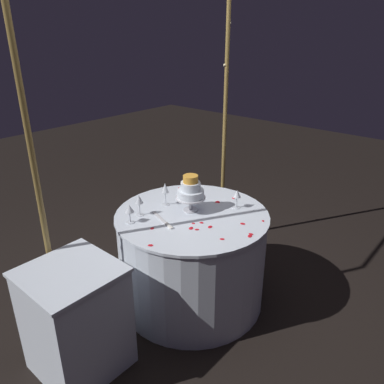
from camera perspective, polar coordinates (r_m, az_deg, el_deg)
ground_plane at (r=3.17m, az=0.00°, el=-15.56°), size 12.00×12.00×0.00m
decorative_arch at (r=2.79m, az=-6.35°, el=13.38°), size 1.88×0.05×2.38m
main_table at (r=2.95m, az=0.00°, el=-9.84°), size 1.12×1.12×0.75m
side_table at (r=2.54m, az=-16.99°, el=-17.87°), size 0.52×0.52×0.72m
tiered_cake at (r=2.75m, az=-0.21°, el=0.23°), size 0.22×0.22×0.28m
wine_glass_0 at (r=3.04m, az=-1.00°, el=1.33°), size 0.06×0.06×0.14m
wine_glass_1 at (r=2.63m, az=-9.39°, el=-2.61°), size 0.06×0.06×0.13m
wine_glass_2 at (r=2.72m, az=-7.97°, el=-1.23°), size 0.06×0.06×0.16m
wine_glass_3 at (r=2.83m, az=6.77°, el=-0.43°), size 0.06×0.06×0.14m
wine_glass_4 at (r=2.86m, az=-4.06°, el=0.44°), size 0.06×0.06×0.18m
cake_knife at (r=2.66m, az=-4.29°, el=-4.37°), size 0.12×0.29×0.01m
rose_petal_0 at (r=2.64m, az=1.45°, el=-4.63°), size 0.03×0.03×0.00m
rose_petal_1 at (r=2.63m, az=0.21°, el=-4.73°), size 0.02×0.03×0.00m
rose_petal_2 at (r=2.53m, az=8.85°, el=-6.26°), size 0.03×0.04×0.00m
rose_petal_3 at (r=2.64m, az=7.63°, el=-4.75°), size 0.03×0.04×0.00m
rose_petal_4 at (r=2.45m, az=4.55°, el=-7.06°), size 0.04×0.04×0.00m
rose_petal_5 at (r=2.55m, az=0.74°, el=-5.66°), size 0.04×0.04×0.00m
rose_petal_6 at (r=2.58m, az=2.74°, el=-5.26°), size 0.04×0.03×0.00m
rose_petal_7 at (r=2.95m, az=3.98°, el=-1.52°), size 0.04×0.04×0.00m
rose_petal_8 at (r=2.57m, az=-0.15°, el=-5.46°), size 0.05×0.04×0.00m
rose_petal_9 at (r=2.82m, az=-9.09°, el=-2.96°), size 0.04×0.04×0.00m
rose_petal_10 at (r=2.95m, az=3.82°, el=-1.48°), size 0.04×0.03×0.00m
rose_petal_11 at (r=3.20m, az=-1.89°, el=0.60°), size 0.04×0.04×0.00m
rose_petal_12 at (r=3.16m, az=-1.95°, el=0.27°), size 0.03×0.03×0.00m
rose_petal_13 at (r=2.70m, az=10.63°, el=-4.29°), size 0.03×0.03×0.00m
rose_petal_14 at (r=2.39m, az=-6.26°, el=-7.96°), size 0.04×0.04×0.00m
rose_petal_15 at (r=3.03m, az=6.23°, el=-0.92°), size 0.03×0.03×0.00m
rose_petal_16 at (r=2.50m, az=8.65°, el=-6.59°), size 0.04×0.04×0.00m
rose_petal_17 at (r=2.58m, az=-6.00°, el=-5.46°), size 0.03×0.03×0.00m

